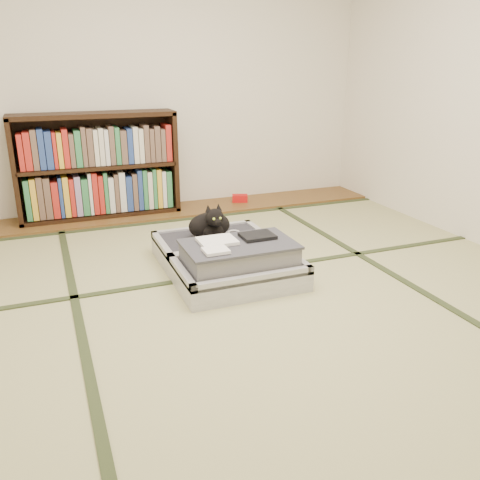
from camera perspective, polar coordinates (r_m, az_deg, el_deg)
name	(u,v)px	position (r m, az deg, el deg)	size (l,w,h in m)	color
floor	(254,298)	(3.06, 1.54, -6.57)	(4.50, 4.50, 0.00)	tan
wood_strip	(171,211)	(4.84, -7.74, 3.29)	(4.00, 0.50, 0.02)	brown
red_item	(240,198)	(5.06, -0.01, 4.71)	(0.15, 0.09, 0.07)	red
room_shell	(256,36)	(2.75, 1.83, 21.94)	(4.50, 4.50, 4.50)	white
tatami_borders	(226,268)	(3.48, -1.64, -3.19)	(4.00, 4.50, 0.01)	#2D381E
bookcase	(98,168)	(4.71, -15.67, 7.81)	(1.39, 0.32, 0.92)	black
suitcase	(228,258)	(3.37, -1.41, -2.02)	(0.78, 1.04, 0.31)	silver
cat	(211,225)	(3.58, -3.31, 1.69)	(0.35, 0.35, 0.28)	black
cable_coil	(233,233)	(3.69, -0.77, 0.77)	(0.11, 0.11, 0.03)	white
hanger	(196,262)	(3.59, -4.93, -2.44)	(0.38, 0.20, 0.01)	black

